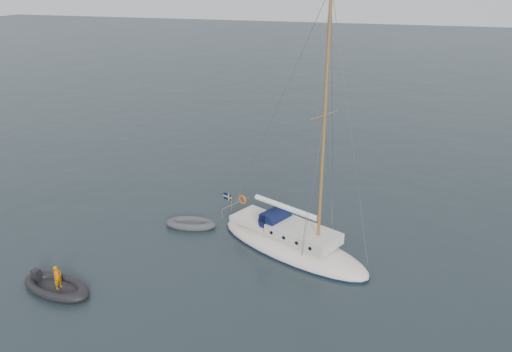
% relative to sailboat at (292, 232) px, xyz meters
% --- Properties ---
extents(ground, '(300.00, 300.00, 0.00)m').
position_rel_sailboat_xyz_m(ground, '(-1.85, -1.16, -1.10)').
color(ground, black).
rests_on(ground, ground).
extents(sailboat, '(10.24, 3.07, 14.59)m').
position_rel_sailboat_xyz_m(sailboat, '(0.00, 0.00, 0.00)').
color(sailboat, white).
rests_on(sailboat, ground).
extents(dinghy, '(3.15, 1.42, 0.45)m').
position_rel_sailboat_xyz_m(dinghy, '(-6.60, 0.84, -0.91)').
color(dinghy, '#444448').
rests_on(dinghy, ground).
extents(rib, '(3.97, 1.80, 1.44)m').
position_rel_sailboat_xyz_m(rib, '(-10.05, -7.32, -0.87)').
color(rib, black).
rests_on(rib, ground).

